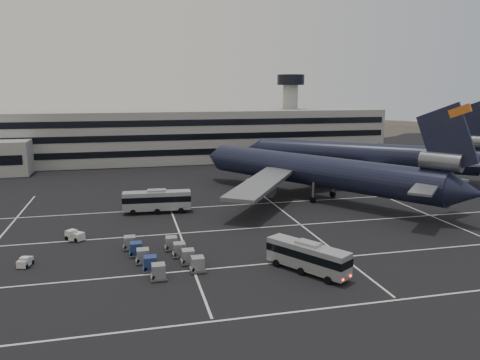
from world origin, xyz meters
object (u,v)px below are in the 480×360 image
bus_far (157,200)px  uld_cluster (161,255)px  tug_a (25,262)px  trijet_main (317,171)px  bus_near (308,256)px

bus_far → uld_cluster: (-0.99, -22.47, -1.30)m
bus_far → tug_a: (-16.22, -20.45, -1.56)m
trijet_main → tug_a: trijet_main is taller
tug_a → uld_cluster: bearing=8.3°
trijet_main → tug_a: size_ratio=23.34×
bus_far → uld_cluster: bearing=-178.5°
trijet_main → uld_cluster: bearing=-172.5°
bus_near → bus_far: bearing=83.5°
trijet_main → uld_cluster: 39.69m
trijet_main → bus_near: bearing=-147.0°
bus_near → uld_cluster: bearing=122.7°
bus_near → bus_far: (-14.40, 29.60, 0.19)m
trijet_main → tug_a: bearing=174.6°
trijet_main → bus_far: bearing=153.2°
trijet_main → bus_far: 29.43m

